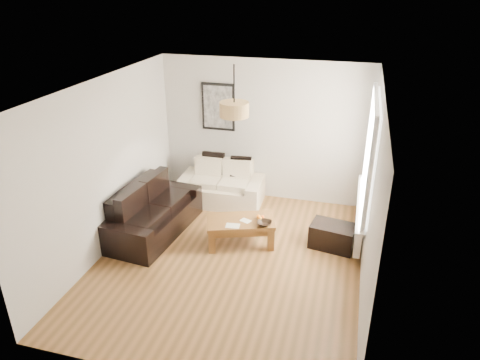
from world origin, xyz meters
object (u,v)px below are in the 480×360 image
(sofa_leather, at_px, (153,210))
(coffee_table, at_px, (240,232))
(loveseat_cream, at_px, (221,183))
(ottoman, at_px, (333,236))

(sofa_leather, height_order, coffee_table, sofa_leather)
(loveseat_cream, distance_m, ottoman, 2.37)
(sofa_leather, xyz_separation_m, ottoman, (2.88, 0.31, -0.20))
(coffee_table, bearing_deg, ottoman, 11.42)
(loveseat_cream, height_order, coffee_table, loveseat_cream)
(loveseat_cream, relative_size, ottoman, 2.25)
(loveseat_cream, xyz_separation_m, ottoman, (2.13, -1.01, -0.18))
(loveseat_cream, height_order, sofa_leather, sofa_leather)
(loveseat_cream, relative_size, sofa_leather, 0.83)
(sofa_leather, relative_size, ottoman, 2.72)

